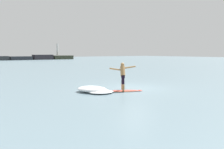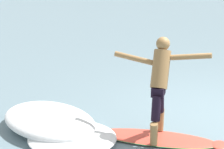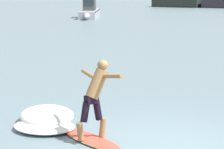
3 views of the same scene
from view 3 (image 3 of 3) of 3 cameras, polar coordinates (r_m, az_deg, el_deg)
ground_plane at (r=11.30m, az=5.60°, el=-7.34°), size 200.00×200.00×0.00m
surfboard at (r=11.36m, az=-2.11°, el=-7.06°), size 2.15×1.55×0.19m
surfer at (r=11.19m, az=-1.73°, el=-1.92°), size 1.41×1.03×1.68m
fishing_boat_near_jetty at (r=51.87m, az=-2.43°, el=6.79°), size 4.32×8.35×2.83m
wave_foam_at_tail at (r=12.30m, az=-7.32°, el=-5.54°), size 1.76×1.62×0.17m
wave_foam_at_nose at (r=12.88m, az=-7.01°, el=-4.39°), size 2.09×2.22×0.36m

